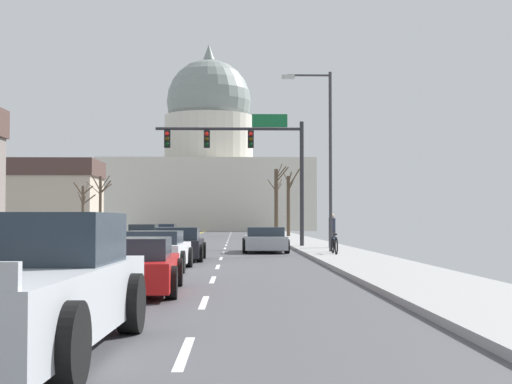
{
  "coord_description": "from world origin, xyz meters",
  "views": [
    {
      "loc": [
        4.09,
        -27.51,
        1.52
      ],
      "look_at": [
        5.61,
        29.51,
        3.64
      ],
      "focal_mm": 52.56,
      "sensor_mm": 36.0,
      "label": 1
    }
  ],
  "objects_px": {
    "signal_gantry": "(250,150)",
    "sedan_near_01": "(179,245)",
    "street_lamp_right": "(324,145)",
    "sedan_near_02": "(155,251)",
    "pedestrian_00": "(332,229)",
    "bicycle_parked": "(335,245)",
    "sedan_oncoming_00": "(143,234)",
    "sedan_near_00": "(265,240)",
    "sedan_oncoming_01": "(166,231)",
    "sedan_near_03": "(129,266)",
    "pickup_truck_near_04": "(21,290)"
  },
  "relations": [
    {
      "from": "signal_gantry",
      "to": "street_lamp_right",
      "type": "xyz_separation_m",
      "value": [
        3.1,
        -7.37,
        -0.44
      ]
    },
    {
      "from": "sedan_oncoming_00",
      "to": "sedan_near_00",
      "type": "bearing_deg",
      "value": -61.42
    },
    {
      "from": "pickup_truck_near_04",
      "to": "bicycle_parked",
      "type": "bearing_deg",
      "value": 73.54
    },
    {
      "from": "street_lamp_right",
      "to": "sedan_near_03",
      "type": "bearing_deg",
      "value": -109.9
    },
    {
      "from": "sedan_near_03",
      "to": "bicycle_parked",
      "type": "xyz_separation_m",
      "value": [
        6.24,
        14.71,
        -0.06
      ]
    },
    {
      "from": "street_lamp_right",
      "to": "sedan_near_02",
      "type": "bearing_deg",
      "value": -122.69
    },
    {
      "from": "sedan_oncoming_00",
      "to": "bicycle_parked",
      "type": "relative_size",
      "value": 2.53
    },
    {
      "from": "sedan_near_00",
      "to": "pedestrian_00",
      "type": "xyz_separation_m",
      "value": [
        3.42,
        2.09,
        0.51
      ]
    },
    {
      "from": "pickup_truck_near_04",
      "to": "sedan_oncoming_01",
      "type": "xyz_separation_m",
      "value": [
        -3.33,
        53.01,
        -0.16
      ]
    },
    {
      "from": "sedan_near_00",
      "to": "sedan_near_01",
      "type": "distance_m",
      "value": 7.69
    },
    {
      "from": "signal_gantry",
      "to": "pedestrian_00",
      "type": "relative_size",
      "value": 4.71
    },
    {
      "from": "signal_gantry",
      "to": "bicycle_parked",
      "type": "bearing_deg",
      "value": -70.77
    },
    {
      "from": "street_lamp_right",
      "to": "sedan_oncoming_00",
      "type": "bearing_deg",
      "value": 121.43
    },
    {
      "from": "street_lamp_right",
      "to": "sedan_near_03",
      "type": "distance_m",
      "value": 18.3
    },
    {
      "from": "sedan_near_00",
      "to": "sedan_oncoming_00",
      "type": "bearing_deg",
      "value": 118.58
    },
    {
      "from": "sedan_near_01",
      "to": "sedan_near_03",
      "type": "relative_size",
      "value": 0.95
    },
    {
      "from": "sedan_near_03",
      "to": "signal_gantry",
      "type": "bearing_deg",
      "value": 83.01
    },
    {
      "from": "street_lamp_right",
      "to": "sedan_oncoming_00",
      "type": "height_order",
      "value": "street_lamp_right"
    },
    {
      "from": "sedan_near_03",
      "to": "pickup_truck_near_04",
      "type": "xyz_separation_m",
      "value": [
        -0.21,
        -7.11,
        0.17
      ]
    },
    {
      "from": "sedan_near_01",
      "to": "sedan_oncoming_00",
      "type": "bearing_deg",
      "value": 100.68
    },
    {
      "from": "pickup_truck_near_04",
      "to": "street_lamp_right",
      "type": "bearing_deg",
      "value": 75.28
    },
    {
      "from": "sedan_near_03",
      "to": "bicycle_parked",
      "type": "relative_size",
      "value": 2.61
    },
    {
      "from": "sedan_near_03",
      "to": "pedestrian_00",
      "type": "xyz_separation_m",
      "value": [
        7.01,
        21.41,
        0.53
      ]
    },
    {
      "from": "sedan_near_01",
      "to": "sedan_near_02",
      "type": "xyz_separation_m",
      "value": [
        -0.3,
        -5.53,
        -0.01
      ]
    },
    {
      "from": "signal_gantry",
      "to": "sedan_near_02",
      "type": "xyz_separation_m",
      "value": [
        -3.18,
        -17.16,
        -4.65
      ]
    },
    {
      "from": "street_lamp_right",
      "to": "bicycle_parked",
      "type": "bearing_deg",
      "value": -85.05
    },
    {
      "from": "street_lamp_right",
      "to": "pickup_truck_near_04",
      "type": "bearing_deg",
      "value": -104.72
    },
    {
      "from": "street_lamp_right",
      "to": "sedan_oncoming_01",
      "type": "distance_m",
      "value": 30.99
    },
    {
      "from": "street_lamp_right",
      "to": "bicycle_parked",
      "type": "height_order",
      "value": "street_lamp_right"
    },
    {
      "from": "signal_gantry",
      "to": "sedan_near_01",
      "type": "bearing_deg",
      "value": -103.89
    },
    {
      "from": "street_lamp_right",
      "to": "sedan_near_03",
      "type": "height_order",
      "value": "street_lamp_right"
    },
    {
      "from": "pedestrian_00",
      "to": "bicycle_parked",
      "type": "xyz_separation_m",
      "value": [
        -0.77,
        -6.7,
        -0.59
      ]
    },
    {
      "from": "sedan_oncoming_01",
      "to": "pedestrian_00",
      "type": "xyz_separation_m",
      "value": [
        10.55,
        -24.49,
        0.52
      ]
    },
    {
      "from": "street_lamp_right",
      "to": "sedan_oncoming_01",
      "type": "bearing_deg",
      "value": 108.22
    },
    {
      "from": "pedestrian_00",
      "to": "sedan_oncoming_00",
      "type": "bearing_deg",
      "value": 133.38
    },
    {
      "from": "sedan_oncoming_00",
      "to": "sedan_oncoming_01",
      "type": "distance_m",
      "value": 13.1
    },
    {
      "from": "sedan_near_00",
      "to": "sedan_near_03",
      "type": "relative_size",
      "value": 0.96
    },
    {
      "from": "pickup_truck_near_04",
      "to": "sedan_near_01",
      "type": "bearing_deg",
      "value": 89.16
    },
    {
      "from": "sedan_near_02",
      "to": "pickup_truck_near_04",
      "type": "height_order",
      "value": "pickup_truck_near_04"
    },
    {
      "from": "sedan_near_01",
      "to": "sedan_near_02",
      "type": "distance_m",
      "value": 5.53
    },
    {
      "from": "sedan_near_03",
      "to": "sedan_near_00",
      "type": "bearing_deg",
      "value": 79.49
    },
    {
      "from": "sedan_near_00",
      "to": "sedan_oncoming_00",
      "type": "relative_size",
      "value": 0.99
    },
    {
      "from": "sedan_oncoming_00",
      "to": "pedestrian_00",
      "type": "height_order",
      "value": "pedestrian_00"
    },
    {
      "from": "signal_gantry",
      "to": "street_lamp_right",
      "type": "distance_m",
      "value": 8.01
    },
    {
      "from": "sedan_near_00",
      "to": "sedan_oncoming_00",
      "type": "height_order",
      "value": "sedan_oncoming_00"
    },
    {
      "from": "sedan_near_00",
      "to": "sedan_near_01",
      "type": "xyz_separation_m",
      "value": [
        -3.51,
        -6.85,
        0.02
      ]
    },
    {
      "from": "sedan_near_02",
      "to": "street_lamp_right",
      "type": "bearing_deg",
      "value": 57.31
    },
    {
      "from": "street_lamp_right",
      "to": "pedestrian_00",
      "type": "relative_size",
      "value": 4.67
    },
    {
      "from": "pedestrian_00",
      "to": "sedan_near_00",
      "type": "bearing_deg",
      "value": -148.6
    },
    {
      "from": "pedestrian_00",
      "to": "street_lamp_right",
      "type": "bearing_deg",
      "value": -101.45
    }
  ]
}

